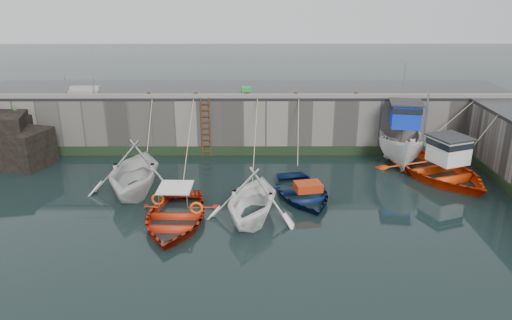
{
  "coord_description": "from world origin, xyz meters",
  "views": [
    {
      "loc": [
        0.61,
        -15.77,
        9.07
      ],
      "look_at": [
        0.68,
        5.88,
        1.2
      ],
      "focal_mm": 35.0,
      "sensor_mm": 36.0,
      "label": 1
    }
  ],
  "objects_px": {
    "boat_near_blacktrim": "(252,218)",
    "bollard_a": "(149,95)",
    "bollard_d": "(296,95)",
    "boat_near_blue": "(175,223)",
    "bollard_c": "(247,95)",
    "boat_near_navy": "(302,196)",
    "boat_far_orange": "(438,169)",
    "bollard_b": "(196,95)",
    "ladder": "(206,127)",
    "boat_far_white": "(401,141)",
    "bollard_e": "(356,95)",
    "boat_near_white": "(136,191)",
    "fish_crate": "(246,89)"
  },
  "relations": [
    {
      "from": "boat_near_blue",
      "to": "bollard_b",
      "type": "bearing_deg",
      "value": 91.29
    },
    {
      "from": "bollard_b",
      "to": "bollard_c",
      "type": "bearing_deg",
      "value": 0.0
    },
    {
      "from": "boat_near_blacktrim",
      "to": "bollard_e",
      "type": "xyz_separation_m",
      "value": [
        5.49,
        7.93,
        3.3
      ]
    },
    {
      "from": "boat_near_navy",
      "to": "bollard_e",
      "type": "distance_m",
      "value": 7.44
    },
    {
      "from": "bollard_b",
      "to": "boat_near_blacktrim",
      "type": "bearing_deg",
      "value": -69.2
    },
    {
      "from": "boat_near_blacktrim",
      "to": "bollard_a",
      "type": "height_order",
      "value": "bollard_a"
    },
    {
      "from": "ladder",
      "to": "bollard_c",
      "type": "distance_m",
      "value": 2.81
    },
    {
      "from": "boat_near_blue",
      "to": "bollard_c",
      "type": "height_order",
      "value": "bollard_c"
    },
    {
      "from": "boat_near_blue",
      "to": "boat_far_orange",
      "type": "distance_m",
      "value": 13.02
    },
    {
      "from": "ladder",
      "to": "bollard_b",
      "type": "distance_m",
      "value": 1.81
    },
    {
      "from": "boat_near_white",
      "to": "bollard_e",
      "type": "distance_m",
      "value": 12.43
    },
    {
      "from": "boat_near_blue",
      "to": "boat_near_blacktrim",
      "type": "bearing_deg",
      "value": 8.8
    },
    {
      "from": "boat_near_white",
      "to": "bollard_e",
      "type": "bearing_deg",
      "value": 26.12
    },
    {
      "from": "boat_near_blacktrim",
      "to": "bollard_b",
      "type": "xyz_separation_m",
      "value": [
        -3.01,
        7.93,
        3.3
      ]
    },
    {
      "from": "boat_near_blue",
      "to": "bollard_d",
      "type": "relative_size",
      "value": 17.58
    },
    {
      "from": "boat_near_navy",
      "to": "boat_far_orange",
      "type": "distance_m",
      "value": 7.22
    },
    {
      "from": "boat_near_white",
      "to": "boat_far_orange",
      "type": "xyz_separation_m",
      "value": [
        14.31,
        1.78,
        0.41
      ]
    },
    {
      "from": "boat_far_orange",
      "to": "boat_near_navy",
      "type": "bearing_deg",
      "value": 177.65
    },
    {
      "from": "bollard_e",
      "to": "fish_crate",
      "type": "bearing_deg",
      "value": 166.19
    },
    {
      "from": "fish_crate",
      "to": "bollard_c",
      "type": "bearing_deg",
      "value": -96.69
    },
    {
      "from": "bollard_a",
      "to": "bollard_d",
      "type": "relative_size",
      "value": 1.0
    },
    {
      "from": "boat_near_navy",
      "to": "bollard_a",
      "type": "xyz_separation_m",
      "value": [
        -7.71,
        5.8,
        3.3
      ]
    },
    {
      "from": "boat_near_blacktrim",
      "to": "bollard_e",
      "type": "bearing_deg",
      "value": 66.72
    },
    {
      "from": "fish_crate",
      "to": "boat_near_white",
      "type": "bearing_deg",
      "value": -135.45
    },
    {
      "from": "boat_far_orange",
      "to": "bollard_b",
      "type": "height_order",
      "value": "boat_far_orange"
    },
    {
      "from": "boat_near_white",
      "to": "fish_crate",
      "type": "bearing_deg",
      "value": 53.78
    },
    {
      "from": "boat_far_orange",
      "to": "bollard_c",
      "type": "xyz_separation_m",
      "value": [
        -9.32,
        3.44,
        2.89
      ]
    },
    {
      "from": "bollard_e",
      "to": "boat_near_blue",
      "type": "bearing_deg",
      "value": -135.8
    },
    {
      "from": "ladder",
      "to": "fish_crate",
      "type": "distance_m",
      "value": 3.26
    },
    {
      "from": "boat_near_blacktrim",
      "to": "boat_far_orange",
      "type": "bearing_deg",
      "value": 37.91
    },
    {
      "from": "fish_crate",
      "to": "bollard_e",
      "type": "relative_size",
      "value": 1.89
    },
    {
      "from": "boat_near_navy",
      "to": "bollard_b",
      "type": "relative_size",
      "value": 16.0
    },
    {
      "from": "boat_near_blue",
      "to": "boat_far_white",
      "type": "relative_size",
      "value": 0.78
    },
    {
      "from": "boat_far_orange",
      "to": "boat_near_blacktrim",
      "type": "bearing_deg",
      "value": -175.01
    },
    {
      "from": "bollard_e",
      "to": "boat_far_white",
      "type": "bearing_deg",
      "value": -21.54
    },
    {
      "from": "ladder",
      "to": "bollard_a",
      "type": "height_order",
      "value": "bollard_a"
    },
    {
      "from": "boat_near_navy",
      "to": "boat_far_orange",
      "type": "xyz_separation_m",
      "value": [
        6.81,
        2.37,
        0.41
      ]
    },
    {
      "from": "boat_near_navy",
      "to": "bollard_b",
      "type": "height_order",
      "value": "bollard_b"
    },
    {
      "from": "boat_near_navy",
      "to": "bollard_e",
      "type": "height_order",
      "value": "bollard_e"
    },
    {
      "from": "ladder",
      "to": "bollard_d",
      "type": "distance_m",
      "value": 5.11
    },
    {
      "from": "bollard_a",
      "to": "bollard_b",
      "type": "distance_m",
      "value": 2.5
    },
    {
      "from": "bollard_b",
      "to": "bollard_c",
      "type": "distance_m",
      "value": 2.7
    },
    {
      "from": "ladder",
      "to": "bollard_b",
      "type": "bearing_deg",
      "value": 146.14
    },
    {
      "from": "bollard_b",
      "to": "bollard_e",
      "type": "bearing_deg",
      "value": 0.0
    },
    {
      "from": "boat_near_white",
      "to": "bollard_b",
      "type": "relative_size",
      "value": 18.04
    },
    {
      "from": "boat_near_navy",
      "to": "bollard_c",
      "type": "relative_size",
      "value": 16.0
    },
    {
      "from": "bollard_c",
      "to": "bollard_e",
      "type": "distance_m",
      "value": 5.8
    },
    {
      "from": "boat_near_white",
      "to": "boat_near_navy",
      "type": "distance_m",
      "value": 7.52
    },
    {
      "from": "boat_near_blacktrim",
      "to": "bollard_d",
      "type": "distance_m",
      "value": 8.89
    },
    {
      "from": "bollard_a",
      "to": "bollard_c",
      "type": "height_order",
      "value": "same"
    }
  ]
}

